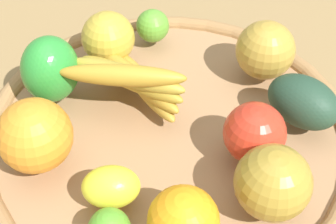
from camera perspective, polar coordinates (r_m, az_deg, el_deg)
The scene contains 13 objects.
ground_plane at distance 0.64m, azimuth 0.00°, elevation -3.10°, with size 2.40×2.40×0.00m, color olive.
basket at distance 0.63m, azimuth 0.00°, elevation -2.25°, with size 0.46×0.46×0.03m.
banana_bunch at distance 0.62m, azimuth -4.02°, elevation 3.72°, with size 0.15×0.14×0.07m.
lime_1 at distance 0.73m, azimuth -1.74°, elevation 9.69°, with size 0.05×0.05×0.05m, color #5A9E31.
orange_1 at distance 0.57m, azimuth -14.77°, elevation -2.59°, with size 0.08×0.08×0.08m, color orange.
avocado at distance 0.62m, azimuth 14.98°, elevation 1.12°, with size 0.09×0.06×0.06m, color #24412F.
bell_pepper at distance 0.64m, azimuth -13.12°, elevation 4.72°, with size 0.08×0.07×0.09m, color green.
lemon_0 at distance 0.53m, azimuth -6.44°, elevation -8.37°, with size 0.06×0.05×0.05m, color yellow.
orange_0 at distance 0.49m, azimuth 1.75°, elevation -12.18°, with size 0.07×0.07×0.07m, color orange.
apple_3 at distance 0.52m, azimuth 11.72°, elevation -7.79°, with size 0.08×0.08×0.08m, color #A5842E.
apple_2 at distance 0.57m, azimuth 9.73°, elevation -2.35°, with size 0.07×0.07×0.07m, color red.
apple_1 at distance 0.69m, azimuth -6.76°, elevation 8.30°, with size 0.07×0.07×0.07m, color gold.
apple_0 at distance 0.67m, azimuth 10.90°, elevation 6.86°, with size 0.08×0.08×0.08m, color #B28C35.
Camera 1 is at (0.37, -0.21, 0.48)m, focal length 54.12 mm.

